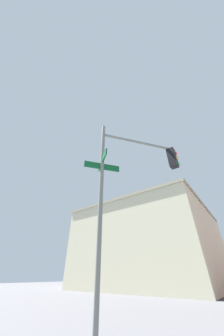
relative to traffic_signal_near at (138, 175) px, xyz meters
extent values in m
cylinder|color=slate|center=(-0.71, -0.97, -1.27)|extent=(0.12, 0.12, 6.22)
cylinder|color=slate|center=(0.09, 0.13, 1.44)|extent=(1.67, 2.24, 0.09)
cube|color=black|center=(0.89, 1.22, 0.99)|extent=(0.28, 0.28, 0.80)
sphere|color=red|center=(0.98, 1.34, 1.24)|extent=(0.18, 0.18, 0.18)
sphere|color=orange|center=(0.98, 1.34, 0.99)|extent=(0.18, 0.18, 0.18)
sphere|color=green|center=(0.98, 1.34, 0.74)|extent=(0.18, 0.18, 0.18)
cube|color=#0F5128|center=(-0.71, -0.97, 0.08)|extent=(0.68, 0.91, 0.20)
cube|color=#0F5128|center=(-0.71, -0.97, 0.30)|extent=(0.83, 0.62, 0.20)
cube|color=beige|center=(-10.79, 24.64, 0.95)|extent=(18.85, 21.55, 10.67)
cube|color=gray|center=(-10.79, 24.64, 6.49)|extent=(19.15, 21.85, 0.40)
camera|label=1|loc=(2.05, -4.09, -2.73)|focal=17.44mm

